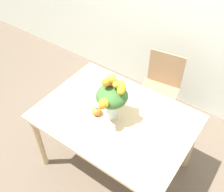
# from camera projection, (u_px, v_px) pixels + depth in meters

# --- Properties ---
(ground_plane) EXTENTS (12.00, 12.00, 0.00)m
(ground_plane) POSITION_uv_depth(u_px,v_px,m) (115.00, 163.00, 2.84)
(ground_plane) COLOR brown
(dining_table) EXTENTS (1.36, 0.97, 0.77)m
(dining_table) POSITION_uv_depth(u_px,v_px,m) (115.00, 123.00, 2.37)
(dining_table) COLOR #D1B284
(dining_table) RESTS_ON ground_plane
(flower_vase) EXTENTS (0.27, 0.33, 0.44)m
(flower_vase) POSITION_uv_depth(u_px,v_px,m) (112.00, 96.00, 2.13)
(flower_vase) COLOR silver
(flower_vase) RESTS_ON dining_table
(pumpkin) EXTENTS (0.09, 0.09, 0.08)m
(pumpkin) POSITION_uv_depth(u_px,v_px,m) (97.00, 111.00, 2.30)
(pumpkin) COLOR orange
(pumpkin) RESTS_ON dining_table
(dining_chair_near_window) EXTENTS (0.48, 0.48, 0.89)m
(dining_chair_near_window) POSITION_uv_depth(u_px,v_px,m) (159.00, 90.00, 3.00)
(dining_chair_near_window) COLOR #9E7A56
(dining_chair_near_window) RESTS_ON ground_plane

